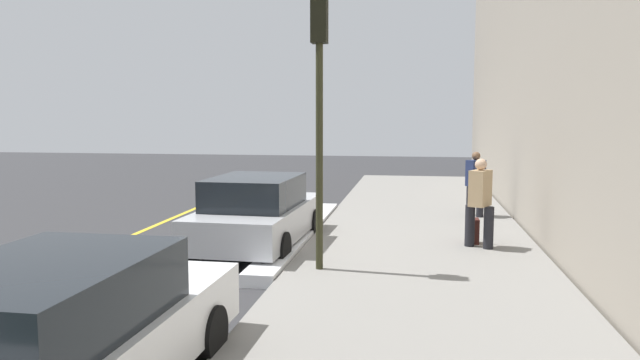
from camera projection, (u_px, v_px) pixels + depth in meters
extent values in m
plane|color=#333335|center=(258.00, 249.00, 12.34)|extent=(56.00, 56.00, 0.00)
cube|color=gray|center=(421.00, 252.00, 11.82)|extent=(28.00, 4.60, 0.15)
cube|color=gold|center=(112.00, 244.00, 12.84)|extent=(28.00, 0.14, 0.01)
cube|color=white|center=(302.00, 234.00, 13.37)|extent=(7.81, 0.56, 0.22)
cylinder|color=black|center=(72.00, 325.00, 7.01)|extent=(0.64, 0.23, 0.64)
cylinder|color=black|center=(210.00, 334.00, 6.72)|extent=(0.64, 0.23, 0.64)
cube|color=white|center=(63.00, 356.00, 5.42)|extent=(4.69, 1.87, 0.64)
cube|color=black|center=(44.00, 297.00, 5.12)|extent=(2.45, 1.64, 0.60)
cylinder|color=black|center=(241.00, 221.00, 13.84)|extent=(0.65, 0.25, 0.64)
cylinder|color=black|center=(312.00, 223.00, 13.51)|extent=(0.65, 0.25, 0.64)
cylinder|color=black|center=(194.00, 245.00, 11.25)|extent=(0.65, 0.25, 0.64)
cylinder|color=black|center=(282.00, 249.00, 10.92)|extent=(0.65, 0.25, 0.64)
cube|color=#B7BABF|center=(258.00, 220.00, 12.35)|extent=(4.35, 1.97, 0.64)
cube|color=black|center=(255.00, 192.00, 12.07)|extent=(2.29, 1.69, 0.60)
cylinder|color=black|center=(480.00, 202.00, 15.32)|extent=(0.18, 0.18, 0.78)
cylinder|color=black|center=(470.00, 200.00, 15.63)|extent=(0.18, 0.18, 0.78)
cube|color=#1E284C|center=(476.00, 173.00, 15.40)|extent=(0.50, 0.52, 0.66)
sphere|color=brown|center=(476.00, 156.00, 15.35)|extent=(0.21, 0.21, 0.21)
cylinder|color=black|center=(489.00, 228.00, 11.69)|extent=(0.19, 0.19, 0.82)
cylinder|color=black|center=(470.00, 226.00, 11.93)|extent=(0.19, 0.19, 0.82)
cube|color=tan|center=(480.00, 188.00, 11.73)|extent=(0.56, 0.49, 0.70)
sphere|color=#D8AD8C|center=(481.00, 164.00, 11.68)|extent=(0.23, 0.23, 0.23)
cylinder|color=#2D2D19|center=(319.00, 158.00, 10.01)|extent=(0.12, 0.12, 3.75)
cube|color=black|center=(319.00, 21.00, 9.77)|extent=(0.26, 0.26, 0.70)
sphere|color=red|center=(321.00, 10.00, 9.90)|extent=(0.14, 0.14, 0.14)
sphere|color=orange|center=(321.00, 23.00, 9.92)|extent=(0.14, 0.14, 0.14)
sphere|color=green|center=(321.00, 37.00, 9.95)|extent=(0.14, 0.14, 0.14)
cube|color=#471E19|center=(473.00, 231.00, 12.21)|extent=(0.34, 0.22, 0.50)
cylinder|color=#4C4C4C|center=(474.00, 210.00, 12.16)|extent=(0.03, 0.03, 0.36)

